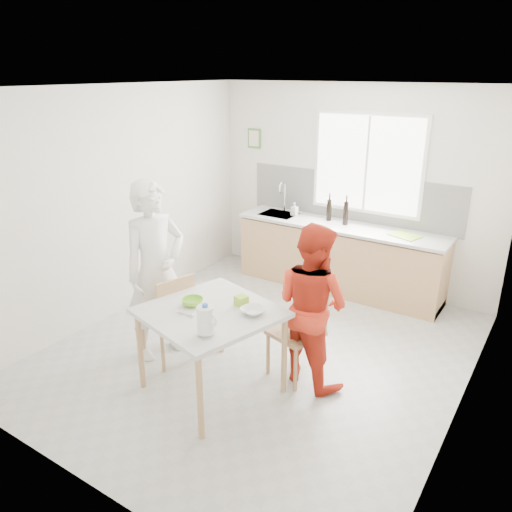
{
  "coord_description": "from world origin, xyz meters",
  "views": [
    {
      "loc": [
        2.5,
        -3.95,
        2.85
      ],
      "look_at": [
        -0.2,
        0.2,
        0.99
      ],
      "focal_mm": 35.0,
      "sensor_mm": 36.0,
      "label": 1
    }
  ],
  "objects_px": {
    "dining_table": "(210,319)",
    "bowl_white": "(253,311)",
    "person_white": "(156,271)",
    "bowl_green": "(192,302)",
    "chair_far": "(301,325)",
    "chair_left": "(171,315)",
    "wine_bottle_a": "(346,213)",
    "milk_jug": "(206,320)",
    "wine_bottle_b": "(329,210)",
    "person_red": "(312,305)"
  },
  "relations": [
    {
      "from": "dining_table",
      "to": "bowl_white",
      "type": "relative_size",
      "value": 6.15
    },
    {
      "from": "person_white",
      "to": "bowl_green",
      "type": "xyz_separation_m",
      "value": [
        0.67,
        -0.23,
        -0.07
      ]
    },
    {
      "from": "chair_far",
      "to": "person_white",
      "type": "relative_size",
      "value": 0.51
    },
    {
      "from": "chair_far",
      "to": "bowl_white",
      "type": "height_order",
      "value": "chair_far"
    },
    {
      "from": "chair_far",
      "to": "person_white",
      "type": "distance_m",
      "value": 1.56
    },
    {
      "from": "chair_left",
      "to": "wine_bottle_a",
      "type": "xyz_separation_m",
      "value": [
        0.72,
        2.64,
        0.55
      ]
    },
    {
      "from": "chair_far",
      "to": "milk_jug",
      "type": "xyz_separation_m",
      "value": [
        -0.31,
        -1.06,
        0.44
      ]
    },
    {
      "from": "wine_bottle_b",
      "to": "milk_jug",
      "type": "bearing_deg",
      "value": -82.21
    },
    {
      "from": "person_white",
      "to": "milk_jug",
      "type": "relative_size",
      "value": 7.38
    },
    {
      "from": "wine_bottle_a",
      "to": "person_red",
      "type": "bearing_deg",
      "value": -74.02
    },
    {
      "from": "bowl_white",
      "to": "person_red",
      "type": "bearing_deg",
      "value": 57.4
    },
    {
      "from": "person_white",
      "to": "dining_table",
      "type": "bearing_deg",
      "value": -90.0
    },
    {
      "from": "person_red",
      "to": "wine_bottle_b",
      "type": "height_order",
      "value": "person_red"
    },
    {
      "from": "chair_far",
      "to": "milk_jug",
      "type": "bearing_deg",
      "value": -91.37
    },
    {
      "from": "bowl_white",
      "to": "wine_bottle_b",
      "type": "xyz_separation_m",
      "value": [
        -0.56,
        2.71,
        0.22
      ]
    },
    {
      "from": "dining_table",
      "to": "bowl_green",
      "type": "distance_m",
      "value": 0.24
    },
    {
      "from": "chair_far",
      "to": "chair_left",
      "type": "bearing_deg",
      "value": -141.35
    },
    {
      "from": "milk_jug",
      "to": "wine_bottle_b",
      "type": "bearing_deg",
      "value": 112.96
    },
    {
      "from": "person_red",
      "to": "bowl_green",
      "type": "distance_m",
      "value": 1.11
    },
    {
      "from": "bowl_green",
      "to": "wine_bottle_a",
      "type": "xyz_separation_m",
      "value": [
        0.27,
        2.81,
        0.22
      ]
    },
    {
      "from": "chair_left",
      "to": "milk_jug",
      "type": "bearing_deg",
      "value": 74.43
    },
    {
      "from": "chair_left",
      "to": "bowl_white",
      "type": "distance_m",
      "value": 1.06
    },
    {
      "from": "chair_left",
      "to": "person_white",
      "type": "height_order",
      "value": "person_white"
    },
    {
      "from": "person_white",
      "to": "milk_jug",
      "type": "distance_m",
      "value": 1.26
    },
    {
      "from": "chair_far",
      "to": "person_red",
      "type": "distance_m",
      "value": 0.3
    },
    {
      "from": "person_red",
      "to": "wine_bottle_a",
      "type": "xyz_separation_m",
      "value": [
        -0.61,
        2.14,
        0.29
      ]
    },
    {
      "from": "bowl_green",
      "to": "wine_bottle_a",
      "type": "height_order",
      "value": "wine_bottle_a"
    },
    {
      "from": "person_white",
      "to": "wine_bottle_a",
      "type": "height_order",
      "value": "person_white"
    },
    {
      "from": "bowl_white",
      "to": "wine_bottle_b",
      "type": "distance_m",
      "value": 2.77
    },
    {
      "from": "dining_table",
      "to": "wine_bottle_b",
      "type": "height_order",
      "value": "wine_bottle_b"
    },
    {
      "from": "chair_far",
      "to": "wine_bottle_a",
      "type": "bearing_deg",
      "value": 118.2
    },
    {
      "from": "bowl_white",
      "to": "milk_jug",
      "type": "distance_m",
      "value": 0.54
    },
    {
      "from": "wine_bottle_b",
      "to": "wine_bottle_a",
      "type": "bearing_deg",
      "value": -12.25
    },
    {
      "from": "dining_table",
      "to": "wine_bottle_a",
      "type": "relative_size",
      "value": 4.12
    },
    {
      "from": "chair_left",
      "to": "dining_table",
      "type": "bearing_deg",
      "value": 90.0
    },
    {
      "from": "person_white",
      "to": "bowl_green",
      "type": "distance_m",
      "value": 0.71
    },
    {
      "from": "dining_table",
      "to": "chair_left",
      "type": "height_order",
      "value": "chair_left"
    },
    {
      "from": "chair_far",
      "to": "wine_bottle_a",
      "type": "height_order",
      "value": "wine_bottle_a"
    },
    {
      "from": "chair_left",
      "to": "person_white",
      "type": "relative_size",
      "value": 0.51
    },
    {
      "from": "bowl_green",
      "to": "wine_bottle_b",
      "type": "height_order",
      "value": "wine_bottle_b"
    },
    {
      "from": "wine_bottle_b",
      "to": "dining_table",
      "type": "bearing_deg",
      "value": -85.98
    },
    {
      "from": "person_white",
      "to": "chair_left",
      "type": "bearing_deg",
      "value": -90.0
    },
    {
      "from": "dining_table",
      "to": "chair_far",
      "type": "bearing_deg",
      "value": 51.76
    },
    {
      "from": "person_red",
      "to": "chair_left",
      "type": "bearing_deg",
      "value": 35.4
    },
    {
      "from": "dining_table",
      "to": "wine_bottle_b",
      "type": "distance_m",
      "value": 2.9
    },
    {
      "from": "chair_far",
      "to": "person_white",
      "type": "bearing_deg",
      "value": -146.84
    },
    {
      "from": "person_red",
      "to": "bowl_white",
      "type": "xyz_separation_m",
      "value": [
        -0.32,
        -0.51,
        0.06
      ]
    },
    {
      "from": "dining_table",
      "to": "bowl_white",
      "type": "distance_m",
      "value": 0.41
    },
    {
      "from": "bowl_white",
      "to": "wine_bottle_a",
      "type": "bearing_deg",
      "value": 96.26
    },
    {
      "from": "chair_far",
      "to": "bowl_white",
      "type": "bearing_deg",
      "value": -95.0
    }
  ]
}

